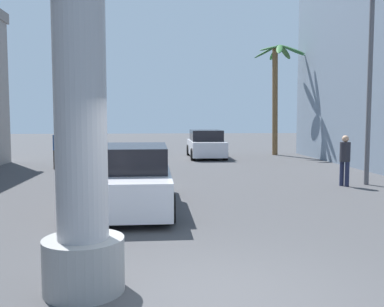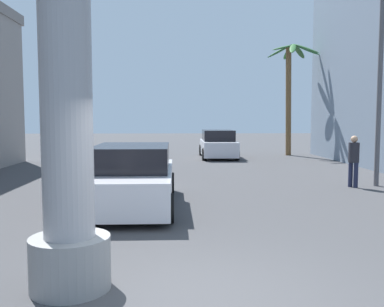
# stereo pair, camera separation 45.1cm
# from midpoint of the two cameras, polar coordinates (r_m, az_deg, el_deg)

# --- Properties ---
(ground_plane) EXTENTS (92.74, 92.74, 0.00)m
(ground_plane) POSITION_cam_midpoint_polar(r_m,az_deg,el_deg) (15.19, 0.15, -3.72)
(ground_plane) COLOR #424244
(street_lamp) EXTENTS (2.56, 0.28, 6.60)m
(street_lamp) POSITION_cam_midpoint_polar(r_m,az_deg,el_deg) (15.29, 23.18, 11.14)
(street_lamp) COLOR #59595E
(street_lamp) RESTS_ON ground
(car_lead) EXTENTS (2.13, 4.94, 1.56)m
(car_lead) POSITION_cam_midpoint_polar(r_m,az_deg,el_deg) (10.88, -6.79, -3.23)
(car_lead) COLOR black
(car_lead) RESTS_ON ground
(car_far) EXTENTS (1.96, 4.41, 1.56)m
(car_far) POSITION_cam_midpoint_polar(r_m,az_deg,el_deg) (24.13, 4.02, 1.19)
(car_far) COLOR black
(car_far) RESTS_ON ground
(palm_tree_far_right) EXTENTS (3.08, 3.09, 6.58)m
(palm_tree_far_right) POSITION_cam_midpoint_polar(r_m,az_deg,el_deg) (26.13, 13.52, 9.52)
(palm_tree_far_right) COLOR brown
(palm_tree_far_right) RESTS_ON ground
(pedestrian_far_left) EXTENTS (0.47, 0.47, 1.72)m
(pedestrian_far_left) POSITION_cam_midpoint_polar(r_m,az_deg,el_deg) (19.65, -15.52, 0.98)
(pedestrian_far_left) COLOR #3F3833
(pedestrian_far_left) RESTS_ON ground
(pedestrian_mid_right) EXTENTS (0.47, 0.47, 1.67)m
(pedestrian_mid_right) POSITION_cam_midpoint_polar(r_m,az_deg,el_deg) (14.80, 21.58, -0.49)
(pedestrian_mid_right) COLOR #1E233F
(pedestrian_mid_right) RESTS_ON ground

